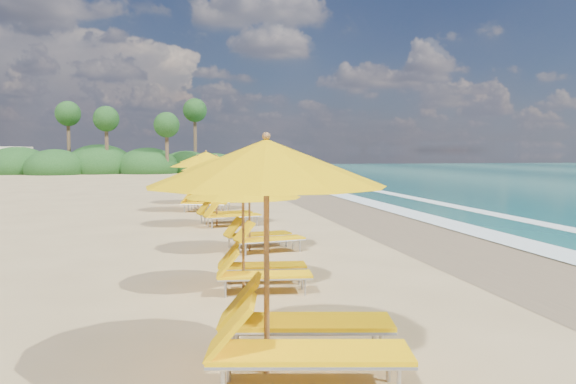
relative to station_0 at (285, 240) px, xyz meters
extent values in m
plane|color=tan|center=(2.05, 10.10, -1.45)|extent=(160.00, 160.00, 0.00)
cube|color=#887451|center=(6.05, 10.10, -1.45)|extent=(4.00, 160.00, 0.01)
cube|color=white|center=(7.55, 10.10, -1.42)|extent=(1.20, 160.00, 0.01)
cube|color=white|center=(10.55, 10.10, -1.43)|extent=(0.80, 160.00, 0.01)
cylinder|color=olive|center=(-0.20, 0.04, -0.21)|extent=(0.06, 0.06, 2.48)
cone|color=#FFC105|center=(-0.20, 0.04, 0.82)|extent=(2.99, 2.99, 0.50)
sphere|color=olive|center=(-0.20, 0.04, 1.10)|extent=(0.09, 0.09, 0.09)
cylinder|color=olive|center=(0.00, 3.81, -0.48)|extent=(0.05, 0.05, 1.96)
cone|color=#FFC105|center=(0.00, 3.81, 0.34)|extent=(2.20, 2.20, 0.39)
sphere|color=olive|center=(0.00, 3.81, 0.56)|extent=(0.07, 0.07, 0.07)
cylinder|color=olive|center=(0.58, 7.43, -0.44)|extent=(0.05, 0.05, 2.02)
cone|color=#FFC105|center=(0.58, 7.43, 0.40)|extent=(2.46, 2.46, 0.41)
sphere|color=olive|center=(0.58, 7.43, 0.62)|extent=(0.07, 0.07, 0.07)
cylinder|color=olive|center=(0.14, 12.18, -0.36)|extent=(0.05, 0.05, 2.18)
cone|color=#FFC105|center=(0.14, 12.18, 0.55)|extent=(2.64, 2.64, 0.44)
sphere|color=olive|center=(0.14, 12.18, 0.79)|extent=(0.08, 0.08, 0.08)
cylinder|color=olive|center=(-0.28, 16.74, -0.38)|extent=(0.05, 0.05, 2.15)
cone|color=#FFC105|center=(-0.28, 16.74, 0.52)|extent=(2.82, 2.82, 0.43)
sphere|color=olive|center=(-0.28, 16.74, 0.76)|extent=(0.08, 0.08, 0.08)
cylinder|color=olive|center=(0.23, 19.96, -0.30)|extent=(0.06, 0.06, 2.31)
cone|color=#FFC105|center=(0.23, 19.96, 0.66)|extent=(3.06, 3.06, 0.46)
sphere|color=olive|center=(0.23, 19.96, 0.92)|extent=(0.08, 0.08, 0.08)
ellipsoid|color=#163D14|center=(-3.95, 55.10, -0.83)|extent=(6.40, 6.40, 4.16)
ellipsoid|color=#163D14|center=(-8.95, 56.10, -0.75)|extent=(7.20, 7.20, 4.68)
ellipsoid|color=#163D14|center=(-12.95, 54.10, -0.87)|extent=(6.00, 6.00, 3.90)
ellipsoid|color=#163D14|center=(0.05, 57.10, -0.91)|extent=(5.60, 5.60, 3.64)
ellipsoid|color=#163D14|center=(-16.95, 56.10, -0.81)|extent=(6.60, 6.60, 4.29)
ellipsoid|color=#163D14|center=(3.05, 55.10, -0.97)|extent=(5.00, 5.00, 3.25)
cylinder|color=brown|center=(-1.95, 53.10, 1.05)|extent=(0.36, 0.36, 5.00)
sphere|color=#163D14|center=(-1.95, 53.10, 3.55)|extent=(2.60, 2.60, 2.60)
cylinder|color=brown|center=(-7.95, 54.10, 1.35)|extent=(0.36, 0.36, 5.60)
sphere|color=#163D14|center=(-7.95, 54.10, 4.15)|extent=(2.60, 2.60, 2.60)
cylinder|color=brown|center=(-11.95, 56.10, 1.65)|extent=(0.36, 0.36, 6.20)
sphere|color=#163D14|center=(-11.95, 56.10, 4.75)|extent=(2.60, 2.60, 2.60)
cylinder|color=brown|center=(1.05, 57.10, 1.95)|extent=(0.36, 0.36, 6.80)
sphere|color=#163D14|center=(1.05, 57.10, 5.35)|extent=(2.60, 2.60, 2.60)
camera|label=1|loc=(-1.14, -5.82, 0.95)|focal=35.15mm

